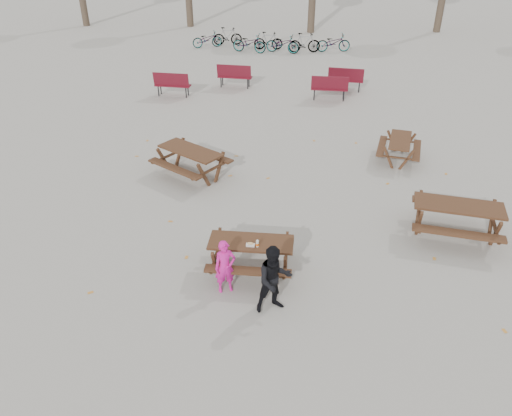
# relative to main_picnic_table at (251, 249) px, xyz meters

# --- Properties ---
(ground) EXTENTS (80.00, 80.00, 0.00)m
(ground) POSITION_rel_main_picnic_table_xyz_m (0.00, 0.00, -0.59)
(ground) COLOR gray
(ground) RESTS_ON ground
(main_picnic_table) EXTENTS (1.80, 1.45, 0.78)m
(main_picnic_table) POSITION_rel_main_picnic_table_xyz_m (0.00, 0.00, 0.00)
(main_picnic_table) COLOR #321D12
(main_picnic_table) RESTS_ON ground
(food_tray) EXTENTS (0.18, 0.11, 0.03)m
(food_tray) POSITION_rel_main_picnic_table_xyz_m (0.01, -0.16, 0.21)
(food_tray) COLOR white
(food_tray) RESTS_ON main_picnic_table
(bread_roll) EXTENTS (0.14, 0.06, 0.05)m
(bread_roll) POSITION_rel_main_picnic_table_xyz_m (0.01, -0.16, 0.25)
(bread_roll) COLOR tan
(bread_roll) RESTS_ON food_tray
(soda_bottle) EXTENTS (0.07, 0.07, 0.17)m
(soda_bottle) POSITION_rel_main_picnic_table_xyz_m (0.15, -0.18, 0.26)
(soda_bottle) COLOR silver
(soda_bottle) RESTS_ON main_picnic_table
(child) EXTENTS (0.51, 0.43, 1.20)m
(child) POSITION_rel_main_picnic_table_xyz_m (-0.45, -0.71, 0.01)
(child) COLOR #DE1B92
(child) RESTS_ON ground
(adult) EXTENTS (0.87, 0.79, 1.47)m
(adult) POSITION_rel_main_picnic_table_xyz_m (0.58, -1.16, 0.15)
(adult) COLOR black
(adult) RESTS_ON ground
(picnic_table_east) EXTENTS (2.27, 1.94, 0.88)m
(picnic_table_east) POSITION_rel_main_picnic_table_xyz_m (4.71, 1.85, -0.15)
(picnic_table_east) COLOR #321D12
(picnic_table_east) RESTS_ON ground
(picnic_table_north) EXTENTS (2.50, 2.39, 0.84)m
(picnic_table_north) POSITION_rel_main_picnic_table_xyz_m (-2.26, 4.30, -0.16)
(picnic_table_north) COLOR #321D12
(picnic_table_north) RESTS_ON ground
(picnic_table_far) EXTENTS (1.58, 1.82, 0.69)m
(picnic_table_far) POSITION_rel_main_picnic_table_xyz_m (3.96, 6.06, -0.24)
(picnic_table_far) COLOR #321D12
(picnic_table_far) RESTS_ON ground
(park_bench_row) EXTENTS (8.82, 2.09, 1.03)m
(park_bench_row) POSITION_rel_main_picnic_table_xyz_m (-0.57, 12.19, -0.07)
(park_bench_row) COLOR maroon
(park_bench_row) RESTS_ON ground
(bicycle_row) EXTENTS (8.91, 2.48, 1.04)m
(bicycle_row) POSITION_rel_main_picnic_table_xyz_m (-1.18, 19.56, -0.10)
(bicycle_row) COLOR black
(bicycle_row) RESTS_ON ground
(fallen_leaves) EXTENTS (11.00, 11.00, 0.01)m
(fallen_leaves) POSITION_rel_main_picnic_table_xyz_m (0.50, 2.50, -0.58)
(fallen_leaves) COLOR orange
(fallen_leaves) RESTS_ON ground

